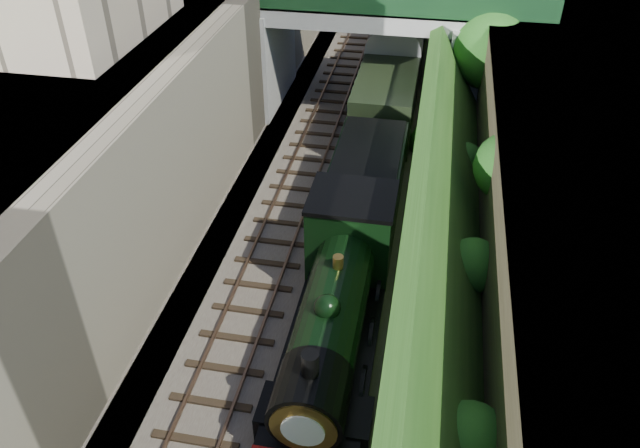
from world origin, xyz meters
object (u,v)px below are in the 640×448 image
(road_bridge, at_px, (390,38))
(locomotive, at_px, (336,305))
(tree, at_px, (492,52))
(tender, at_px, (367,186))

(road_bridge, distance_m, locomotive, 17.83)
(road_bridge, xyz_separation_m, tree, (4.97, -2.60, 0.57))
(tree, xyz_separation_m, tender, (-4.71, -7.73, -3.03))
(locomotive, distance_m, tender, 7.37)
(road_bridge, height_order, locomotive, road_bridge)
(tree, bearing_deg, locomotive, -107.34)
(road_bridge, bearing_deg, locomotive, -89.17)
(tree, relative_size, tender, 1.10)
(tree, height_order, tender, tree)
(tree, distance_m, locomotive, 16.05)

